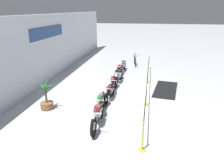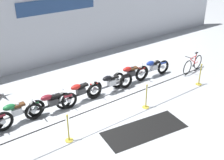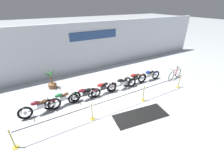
{
  "view_description": "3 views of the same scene",
  "coord_description": "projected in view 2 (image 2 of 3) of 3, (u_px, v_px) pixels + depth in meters",
  "views": [
    {
      "loc": [
        -11.62,
        -1.44,
        4.51
      ],
      "look_at": [
        0.19,
        0.68,
        0.58
      ],
      "focal_mm": 35.0,
      "sensor_mm": 36.0,
      "label": 1
    },
    {
      "loc": [
        -5.05,
        -8.29,
        6.12
      ],
      "look_at": [
        1.28,
        0.21,
        0.79
      ],
      "focal_mm": 45.0,
      "sensor_mm": 36.0,
      "label": 2
    },
    {
      "loc": [
        -3.86,
        -7.27,
        5.66
      ],
      "look_at": [
        0.73,
        0.76,
        0.81
      ],
      "focal_mm": 24.0,
      "sensor_mm": 36.0,
      "label": 3
    }
  ],
  "objects": [
    {
      "name": "motorcycle_red_5",
      "position": [
        130.0,
        75.0,
        13.06
      ],
      "size": [
        2.16,
        0.62,
        0.95
      ],
      "color": "black",
      "rests_on": "ground"
    },
    {
      "name": "motorcycle_maroon_2",
      "position": [
        51.0,
        103.0,
        10.81
      ],
      "size": [
        2.15,
        0.62,
        0.92
      ],
      "color": "black",
      "rests_on": "ground"
    },
    {
      "name": "motorcycle_blue_6",
      "position": [
        153.0,
        68.0,
        13.72
      ],
      "size": [
        2.13,
        0.62,
        0.94
      ],
      "color": "black",
      "rests_on": "ground"
    },
    {
      "name": "floor_banner",
      "position": [
        144.0,
        130.0,
        10.06
      ],
      "size": [
        3.2,
        1.65,
        0.01
      ],
      "primitive_type": "cube",
      "rotation": [
        0.0,
        0.0,
        -0.14
      ],
      "color": "black",
      "rests_on": "ground"
    },
    {
      "name": "motorcycle_red_3",
      "position": [
        80.0,
        92.0,
        11.57
      ],
      "size": [
        2.25,
        0.62,
        0.93
      ],
      "color": "black",
      "rests_on": "ground"
    },
    {
      "name": "bicycle",
      "position": [
        193.0,
        64.0,
        14.35
      ],
      "size": [
        1.75,
        0.48,
        0.98
      ],
      "color": "black",
      "rests_on": "ground"
    },
    {
      "name": "stanchion_mid_right",
      "position": [
        146.0,
        100.0,
        11.24
      ],
      "size": [
        0.28,
        0.28,
        1.05
      ],
      "color": "gold",
      "rests_on": "ground"
    },
    {
      "name": "ground_plane",
      "position": [
        90.0,
        108.0,
        11.38
      ],
      "size": [
        120.0,
        120.0,
        0.0
      ],
      "primitive_type": "plane",
      "color": "#B2B7BC"
    },
    {
      "name": "back_wall",
      "position": [
        34.0,
        28.0,
        14.11
      ],
      "size": [
        28.0,
        0.29,
        4.2
      ],
      "color": "silver",
      "rests_on": "ground"
    },
    {
      "name": "stanchion_far_left",
      "position": [
        73.0,
        120.0,
        9.31
      ],
      "size": [
        10.6,
        0.28,
        1.05
      ],
      "color": "gold",
      "rests_on": "ground"
    },
    {
      "name": "motorcycle_green_1",
      "position": [
        15.0,
        113.0,
        10.21
      ],
      "size": [
        2.28,
        0.62,
        0.93
      ],
      "color": "black",
      "rests_on": "ground"
    },
    {
      "name": "motorcycle_black_4",
      "position": [
        110.0,
        84.0,
        12.27
      ],
      "size": [
        2.4,
        0.62,
        0.93
      ],
      "color": "black",
      "rests_on": "ground"
    },
    {
      "name": "stanchion_far_right",
      "position": [
        200.0,
        78.0,
        13.05
      ],
      "size": [
        0.28,
        0.28,
        1.05
      ],
      "color": "gold",
      "rests_on": "ground"
    },
    {
      "name": "stanchion_mid_left",
      "position": [
        68.0,
        132.0,
        9.36
      ],
      "size": [
        0.28,
        0.28,
        1.05
      ],
      "color": "gold",
      "rests_on": "ground"
    }
  ]
}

